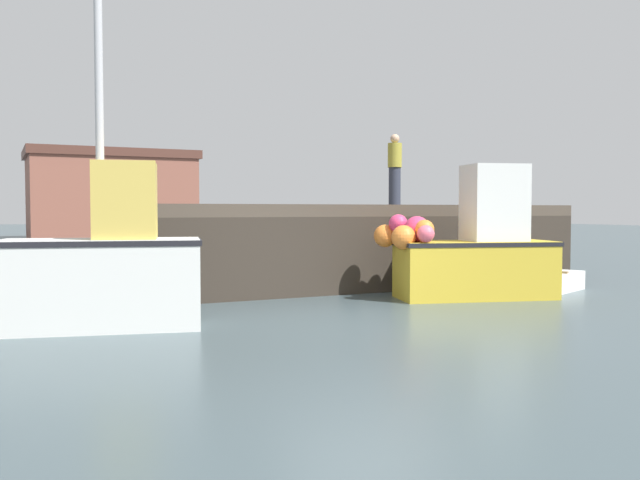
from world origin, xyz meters
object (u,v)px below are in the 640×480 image
fishing_boat_near_left (106,266)px  fishing_boat_near_right (475,250)px  dockworker (395,170)px  rowboat (553,282)px

fishing_boat_near_left → fishing_boat_near_right: fishing_boat_near_left is taller
fishing_boat_near_right → dockworker: bearing=83.8°
rowboat → fishing_boat_near_right: bearing=-176.4°
fishing_boat_near_left → fishing_boat_near_right: (6.96, 0.37, 0.04)m
fishing_boat_near_right → dockworker: dockworker is taller
fishing_boat_near_left → dockworker: (7.34, 3.90, 1.79)m
fishing_boat_near_left → fishing_boat_near_right: 6.97m
rowboat → fishing_boat_near_left: bearing=-176.8°
fishing_boat_near_left → rowboat: (9.14, 0.51, -0.71)m
fishing_boat_near_right → rowboat: 2.31m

